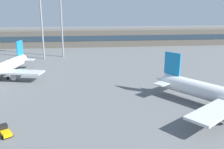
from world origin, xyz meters
The scene contains 5 objects.
ground_plane centered at (0.00, 40.00, 0.00)m, with size 400.00×400.00×0.00m, color slate.
terminal_building centered at (0.00, 111.76, 4.50)m, with size 144.13×12.13×9.00m.
baggage_tug_yellow centered at (-25.82, 12.70, 0.80)m, with size 3.21×3.84×1.75m.
floodlight_tower_west centered at (-21.02, 82.07, 17.17)m, with size 3.20×0.80×30.17m.
floodlight_tower_east centered at (-28.90, 78.84, 15.14)m, with size 3.20×0.80×26.22m.
Camera 1 is at (-10.84, -29.62, 22.69)m, focal length 40.21 mm.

